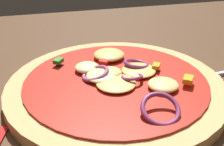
% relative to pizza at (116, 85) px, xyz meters
% --- Properties ---
extents(dining_table, '(1.45, 0.81, 0.04)m').
position_rel_pizza_xyz_m(dining_table, '(-0.05, 0.01, -0.03)').
color(dining_table, '#4C301C').
rests_on(dining_table, ground).
extents(pizza, '(0.29, 0.29, 0.04)m').
position_rel_pizza_xyz_m(pizza, '(0.00, 0.00, 0.00)').
color(pizza, tan).
rests_on(pizza, dining_table).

